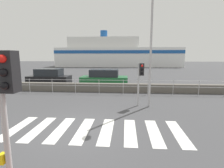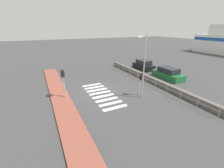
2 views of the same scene
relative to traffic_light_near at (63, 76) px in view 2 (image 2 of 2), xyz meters
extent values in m
plane|color=#424244|center=(0.08, 3.62, -2.30)|extent=(160.00, 160.00, 0.00)
cube|color=#934C3D|center=(0.08, -0.48, -2.24)|extent=(24.00, 1.80, 0.12)
cube|color=silver|center=(-2.24, 3.62, -2.30)|extent=(0.45, 2.40, 0.01)
cube|color=silver|center=(-1.34, 3.62, -2.30)|extent=(0.45, 2.40, 0.01)
cube|color=silver|center=(-0.44, 3.62, -2.30)|extent=(0.45, 2.40, 0.01)
cube|color=silver|center=(0.46, 3.62, -2.30)|extent=(0.45, 2.40, 0.01)
cube|color=silver|center=(1.36, 3.62, -2.30)|extent=(0.45, 2.40, 0.01)
cube|color=silver|center=(2.26, 3.62, -2.30)|extent=(0.45, 2.40, 0.01)
cube|color=silver|center=(3.16, 3.62, -2.30)|extent=(0.45, 2.40, 0.01)
cube|color=silver|center=(4.06, 3.62, -2.30)|extent=(0.45, 2.40, 0.01)
cube|color=#605B54|center=(0.08, 10.97, -1.97)|extent=(20.17, 0.55, 0.66)
cylinder|color=#B2B2B5|center=(0.08, 10.10, -1.25)|extent=(18.15, 0.03, 0.03)
cylinder|color=#B2B2B5|center=(0.08, 10.10, -1.69)|extent=(18.15, 0.03, 0.03)
cylinder|color=#B2B2B5|center=(-9.00, 10.10, -1.75)|extent=(0.04, 0.04, 1.10)
cylinder|color=#B2B2B5|center=(-7.18, 10.10, -1.75)|extent=(0.04, 0.04, 1.10)
cylinder|color=#B2B2B5|center=(-5.37, 10.10, -1.75)|extent=(0.04, 0.04, 1.10)
cylinder|color=#B2B2B5|center=(-3.55, 10.10, -1.75)|extent=(0.04, 0.04, 1.10)
cylinder|color=#B2B2B5|center=(-1.74, 10.10, -1.75)|extent=(0.04, 0.04, 1.10)
cylinder|color=#B2B2B5|center=(0.08, 10.10, -1.75)|extent=(0.04, 0.04, 1.10)
cylinder|color=#B2B2B5|center=(1.89, 10.10, -1.75)|extent=(0.04, 0.04, 1.10)
cylinder|color=#B2B2B5|center=(3.70, 10.10, -1.75)|extent=(0.04, 0.04, 1.10)
cylinder|color=#B2B2B5|center=(5.52, 10.10, -1.75)|extent=(0.04, 0.04, 1.10)
cylinder|color=#B2B2B5|center=(7.33, 10.10, -1.75)|extent=(0.04, 0.04, 1.10)
cylinder|color=#B2B2B5|center=(9.15, 10.10, -1.75)|extent=(0.04, 0.04, 1.10)
cylinder|color=#B2B2B5|center=(0.00, 0.00, -0.83)|extent=(0.10, 0.10, 2.94)
cube|color=black|center=(-0.17, 0.00, 0.30)|extent=(0.24, 0.24, 0.68)
sphere|color=red|center=(-0.17, 0.14, 0.51)|extent=(0.13, 0.13, 0.13)
sphere|color=black|center=(-0.17, 0.14, 0.30)|extent=(0.13, 0.13, 0.13)
sphere|color=black|center=(-0.17, 0.14, 0.09)|extent=(0.13, 0.13, 0.13)
cube|color=black|center=(0.17, 0.00, 0.30)|extent=(0.24, 0.24, 0.68)
sphere|color=red|center=(0.17, -0.14, 0.51)|extent=(0.13, 0.13, 0.13)
sphere|color=black|center=(0.17, -0.14, 0.30)|extent=(0.13, 0.13, 0.13)
sphere|color=black|center=(0.17, -0.14, 0.09)|extent=(0.13, 0.13, 0.13)
cube|color=yellow|center=(-0.11, 0.00, -1.25)|extent=(0.10, 0.14, 0.18)
cylinder|color=#B2B2B5|center=(2.79, 7.16, -1.08)|extent=(0.10, 0.10, 2.44)
cube|color=black|center=(2.96, 7.16, -0.20)|extent=(0.24, 0.24, 0.68)
sphere|color=red|center=(2.96, 7.02, 0.01)|extent=(0.13, 0.13, 0.13)
sphere|color=black|center=(2.96, 7.02, -0.20)|extent=(0.13, 0.13, 0.13)
sphere|color=black|center=(2.96, 7.02, -0.41)|extent=(0.13, 0.13, 0.13)
cylinder|color=#B2B2B5|center=(3.40, 7.02, 0.77)|extent=(0.12, 0.12, 6.15)
cylinder|color=#B2B2B5|center=(3.40, 6.67, 3.70)|extent=(0.07, 0.70, 0.07)
ellipsoid|color=silver|center=(3.40, 6.32, 3.65)|extent=(0.32, 0.42, 0.19)
cube|color=black|center=(-5.52, 14.04, -1.87)|extent=(4.05, 1.83, 0.87)
cube|color=#1E2328|center=(-5.52, 14.04, -1.08)|extent=(2.43, 1.61, 0.71)
cube|color=#1E6633|center=(-0.01, 14.04, -1.88)|extent=(4.50, 1.90, 0.84)
cube|color=#1E2328|center=(-0.01, 14.04, -1.11)|extent=(2.70, 1.67, 0.69)
camera|label=1|loc=(2.06, -2.69, 0.56)|focal=28.00mm
camera|label=2|loc=(14.47, -1.83, 4.47)|focal=24.00mm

